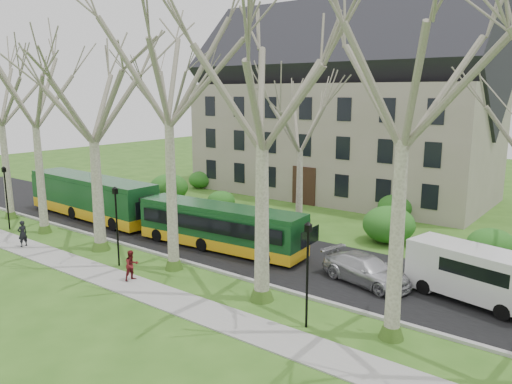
# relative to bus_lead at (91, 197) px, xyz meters

# --- Properties ---
(ground) EXTENTS (120.00, 120.00, 0.00)m
(ground) POSITION_rel_bus_lead_xyz_m (16.18, -4.39, -1.65)
(ground) COLOR #315C1A
(ground) RESTS_ON ground
(sidewalk) EXTENTS (70.00, 2.00, 0.06)m
(sidewalk) POSITION_rel_bus_lead_xyz_m (16.18, -6.89, -1.62)
(sidewalk) COLOR gray
(sidewalk) RESTS_ON ground
(road) EXTENTS (80.00, 8.00, 0.06)m
(road) POSITION_rel_bus_lead_xyz_m (16.18, 1.11, -1.62)
(road) COLOR black
(road) RESTS_ON ground
(curb) EXTENTS (80.00, 0.25, 0.14)m
(curb) POSITION_rel_bus_lead_xyz_m (16.18, -2.89, -1.58)
(curb) COLOR #A5A39E
(curb) RESTS_ON ground
(building) EXTENTS (26.50, 12.20, 16.00)m
(building) POSITION_rel_bus_lead_xyz_m (10.18, 19.61, 6.42)
(building) COLOR gray
(building) RESTS_ON ground
(tree_row_verge) EXTENTS (49.00, 7.00, 14.00)m
(tree_row_verge) POSITION_rel_bus_lead_xyz_m (16.18, -4.09, 5.35)
(tree_row_verge) COLOR gray
(tree_row_verge) RESTS_ON ground
(tree_row_far) EXTENTS (33.00, 7.00, 12.00)m
(tree_row_far) POSITION_rel_bus_lead_xyz_m (14.84, 6.61, 4.35)
(tree_row_far) COLOR gray
(tree_row_far) RESTS_ON ground
(lamp_row) EXTENTS (36.22, 0.22, 4.30)m
(lamp_row) POSITION_rel_bus_lead_xyz_m (16.18, -5.39, 0.93)
(lamp_row) COLOR black
(lamp_row) RESTS_ON ground
(hedges) EXTENTS (30.60, 8.60, 2.00)m
(hedges) POSITION_rel_bus_lead_xyz_m (11.51, 9.61, -0.65)
(hedges) COLOR #265518
(hedges) RESTS_ON ground
(bus_lead) EXTENTS (12.78, 3.13, 3.17)m
(bus_lead) POSITION_rel_bus_lead_xyz_m (0.00, 0.00, 0.00)
(bus_lead) COLOR #13441E
(bus_lead) RESTS_ON road
(bus_follow) EXTENTS (11.05, 3.13, 2.73)m
(bus_follow) POSITION_rel_bus_lead_xyz_m (12.66, 0.15, -0.22)
(bus_follow) COLOR #13441E
(bus_follow) RESTS_ON road
(sedan) EXTENTS (5.04, 3.00, 1.37)m
(sedan) POSITION_rel_bus_lead_xyz_m (22.06, 0.34, -0.90)
(sedan) COLOR #B9BABE
(sedan) RESTS_ON road
(van_a) EXTENTS (5.92, 3.16, 2.45)m
(van_a) POSITION_rel_bus_lead_xyz_m (26.78, 1.24, -0.36)
(van_a) COLOR silver
(van_a) RESTS_ON road
(pedestrian_a) EXTENTS (0.41, 0.60, 1.61)m
(pedestrian_a) POSITION_rel_bus_lead_xyz_m (2.86, -6.88, -0.78)
(pedestrian_a) COLOR black
(pedestrian_a) RESTS_ON sidewalk
(pedestrian_b) EXTENTS (0.67, 0.82, 1.55)m
(pedestrian_b) POSITION_rel_bus_lead_xyz_m (12.60, -6.44, -0.81)
(pedestrian_b) COLOR #5D1518
(pedestrian_b) RESTS_ON sidewalk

